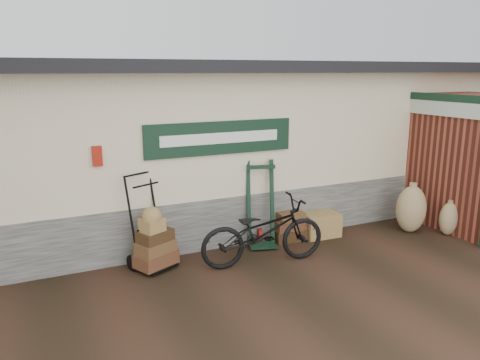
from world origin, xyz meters
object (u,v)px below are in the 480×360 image
porter_trolley (147,221)px  wicker_hamper (320,225)px  green_barrow (261,204)px  bicycle (263,228)px  suitcase_stack (289,226)px

porter_trolley → wicker_hamper: (3.27, 0.00, -0.54)m
porter_trolley → green_barrow: bearing=-22.4°
wicker_hamper → bicycle: size_ratio=0.33×
suitcase_stack → green_barrow: bearing=179.8°
green_barrow → bicycle: size_ratio=0.74×
green_barrow → suitcase_stack: green_barrow is taller
porter_trolley → suitcase_stack: 2.68m
porter_trolley → green_barrow: 2.04m
porter_trolley → suitcase_stack: porter_trolley is taller
porter_trolley → wicker_hamper: porter_trolley is taller
suitcase_stack → wicker_hamper: 0.65m
green_barrow → bicycle: green_barrow is taller
porter_trolley → suitcase_stack: (2.63, 0.08, -0.50)m
bicycle → wicker_hamper: bearing=-60.2°
green_barrow → wicker_hamper: green_barrow is taller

